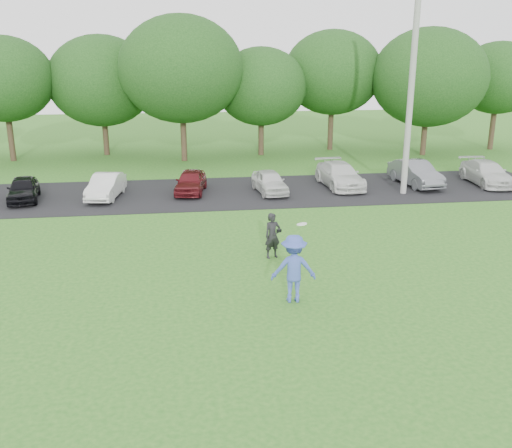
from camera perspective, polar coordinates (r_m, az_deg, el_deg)
The scene contains 7 objects.
ground at distance 15.31m, azimuth 1.80°, elevation -8.49°, with size 100.00×100.00×0.00m, color #25631C.
parking_lot at distance 27.52m, azimuth -2.69°, elevation 3.19°, with size 32.00×6.50×0.03m, color black.
utility_pole at distance 27.40m, azimuth 15.36°, elevation 14.11°, with size 0.28×0.28×10.94m, color gray.
frisbee_player at distance 15.44m, azimuth 3.79°, elevation -4.45°, with size 1.28×0.80×2.24m.
camera_bystander at distance 18.67m, azimuth 1.67°, elevation -1.17°, with size 0.64×0.51×1.52m.
parked_cars at distance 27.45m, azimuth -1.88°, elevation 4.42°, with size 28.36×4.52×1.23m.
tree_row at distance 36.62m, azimuth -1.80°, elevation 14.40°, with size 42.39×9.85×8.64m.
Camera 1 is at (-2.34, -13.61, 6.60)m, focal length 40.00 mm.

